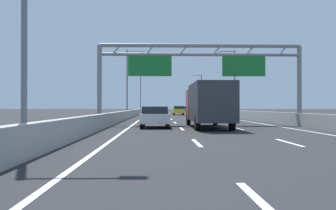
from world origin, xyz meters
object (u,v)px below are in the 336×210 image
Objects in this scene: blue_car at (183,109)px; sign_gantry at (199,63)px; box_truck at (208,103)px; streetlamp_left_far at (141,91)px; white_car at (155,117)px; red_car at (156,110)px; streetlamp_right_mid at (233,79)px; streetlamp_right_far at (201,91)px; streetlamp_left_mid at (129,79)px; yellow_car at (178,110)px; orange_car at (153,114)px.

sign_gantry is at bearing -93.00° from blue_car.
blue_car is 77.65m from box_truck.
streetlamp_left_far reaches higher than white_car.
red_car is at bearing 90.14° from white_car.
streetlamp_right_far is at bearing 90.00° from streetlamp_right_mid.
streetlamp_left_mid is 29.24m from box_truck.
streetlamp_right_far is 31.75m from yellow_car.
blue_car is (7.55, 66.15, 0.03)m from orange_car.
blue_car is at bearing 39.51° from streetlamp_left_far.
box_truck is at bearing -104.84° from streetlamp_right_mid.
sign_gantry is 24.87m from streetlamp_right_mid.
streetlamp_right_far reaches higher than white_car.
streetlamp_left_far is at bearing 96.61° from sign_gantry.
yellow_car is at bearing 89.83° from box_truck.
streetlamp_right_mid is 20.58m from orange_car.
streetlamp_left_mid is at bearing -102.79° from blue_car.
streetlamp_right_mid is 1.09× the size of box_truck.
streetlamp_right_far is 2.05× the size of orange_car.
streetlamp_right_mid is 1.00× the size of streetlamp_right_far.
sign_gantry is 3.77× the size of red_car.
streetlamp_left_far is 2.21× the size of yellow_car.
yellow_car is at bearing 81.53° from orange_car.
streetlamp_left_mid is 1.09× the size of box_truck.
streetlamp_right_mid is 13.01m from yellow_car.
orange_car is at bearing 108.47° from box_truck.
streetlamp_left_far is 14.93m from streetlamp_right_far.
streetlamp_right_far is at bearing 54.72° from red_car.
box_truck is (3.68, -52.59, 0.90)m from red_car.
streetlamp_right_far reaches higher than sign_gantry.
red_car is (3.83, 24.58, -4.67)m from streetlamp_left_mid.
sign_gantry reaches higher than white_car.
streetlamp_right_mid is 30.21m from white_car.
streetlamp_right_far is at bearing 0.00° from streetlamp_left_far.
orange_car is 12.06m from box_truck.
streetlamp_right_mid is at bearing 0.00° from streetlamp_left_mid.
box_truck is at bearing -71.53° from orange_car.
streetlamp_left_mid is at bearing 180.00° from streetlamp_right_mid.
blue_car is at bearing 83.49° from orange_car.
streetlamp_left_mid is 42.95m from streetlamp_right_far.
streetlamp_left_far is at bearing 103.72° from red_car.
streetlamp_left_mid is 28.43m from white_car.
white_car is at bearing -99.16° from streetlamp_right_far.
streetlamp_right_mid is 29.22m from box_truck.
streetlamp_left_mid is 1.00× the size of streetlamp_left_far.
streetlamp_right_far is (7.52, 63.97, 0.59)m from sign_gantry.
red_car is (3.83, -15.69, -4.67)m from streetlamp_left_far.
orange_car is (3.70, -56.88, -4.67)m from streetlamp_left_far.
orange_car is at bearing -101.17° from streetlamp_right_far.
orange_car is at bearing 91.33° from white_car.
streetlamp_left_far reaches higher than sign_gantry.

